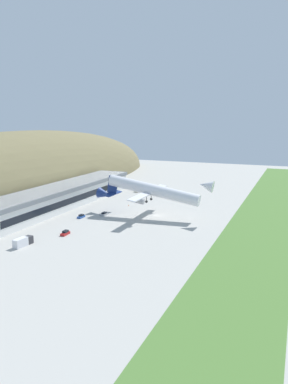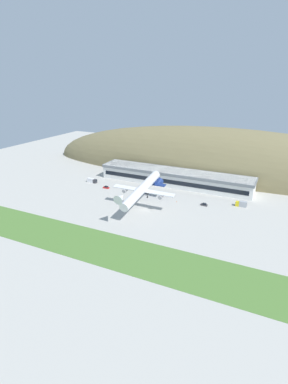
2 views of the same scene
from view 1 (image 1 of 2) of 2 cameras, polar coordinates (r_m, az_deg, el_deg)
The scene contains 12 objects.
ground_plane at distance 167.23m, azimuth 2.16°, elevation -3.62°, with size 415.53×415.53×0.00m, color #ADAAA3.
grass_strip_foreground at distance 157.89m, azimuth 17.33°, elevation -5.02°, with size 373.98×25.66×0.08m, color #4C7533.
hill_backdrop at distance 233.09m, azimuth -17.75°, elevation 0.08°, with size 311.29×66.72×71.40m, color olive.
terminal_building at distance 188.81m, azimuth -12.18°, elevation -0.33°, with size 109.18×18.54×10.37m.
cargo_airplane at distance 163.45m, azimuth 1.08°, elevation 0.26°, with size 38.04×53.99×13.06m.
service_car_0 at distance 165.94m, azimuth -9.55°, elevation -3.68°, with size 4.12×1.87×1.43m.
service_car_1 at distance 168.39m, azimuth -6.11°, elevation -3.36°, with size 4.21×2.00×1.45m.
service_car_2 at distance 143.16m, azimuth -11.91°, elevation -6.13°, with size 4.37×1.93×1.64m.
service_car_3 at distance 201.45m, azimuth -0.81°, elevation -0.89°, with size 4.15×2.11×1.47m.
fuel_truck at distance 222.58m, azimuth -0.71°, elevation 0.53°, with size 6.61×2.84×3.32m.
box_truck at distance 134.57m, azimuth -17.97°, elevation -7.23°, with size 7.87×2.76×2.98m.
traffic_cone_0 at distance 186.02m, azimuth -2.35°, elevation -2.01°, with size 0.52×0.52×0.58m.
Camera 1 is at (-151.52, -56.45, 42.64)m, focal length 35.00 mm.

